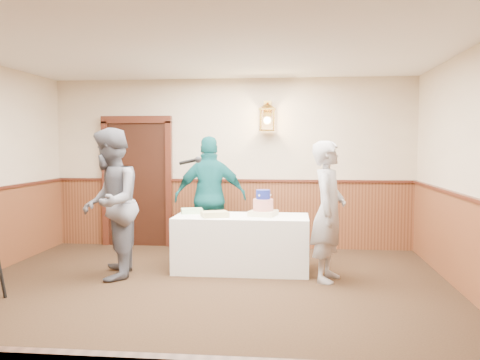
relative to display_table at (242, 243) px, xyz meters
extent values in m
plane|color=black|center=(-0.33, -1.90, -0.38)|extent=(7.00, 7.00, 0.00)
cube|color=#C9B297|center=(-0.33, 1.60, 1.02)|extent=(6.00, 0.02, 2.80)
cube|color=white|center=(-0.33, -1.90, 2.42)|extent=(6.00, 7.00, 0.02)
cube|color=#5A2E19|center=(-0.33, 1.58, 0.18)|extent=(5.98, 0.04, 1.10)
cube|color=#471E13|center=(-0.33, 1.56, 0.75)|extent=(5.98, 0.07, 0.04)
cube|color=black|center=(-1.93, 1.55, 0.68)|extent=(1.00, 0.06, 2.10)
cube|color=white|center=(0.00, 0.00, 0.00)|extent=(1.80, 0.80, 0.75)
cube|color=beige|center=(0.29, 0.05, 0.41)|extent=(0.41, 0.41, 0.07)
cylinder|color=red|center=(0.29, 0.05, 0.52)|extent=(0.27, 0.27, 0.16)
cylinder|color=navy|center=(0.29, 0.05, 0.66)|extent=(0.19, 0.19, 0.12)
cube|color=#CFC77B|center=(-0.35, -0.13, 0.41)|extent=(0.42, 0.37, 0.07)
cube|color=#B3E3A0|center=(-0.72, 0.18, 0.41)|extent=(0.34, 0.30, 0.07)
imported|color=slate|center=(-1.63, -0.56, 0.59)|extent=(0.92, 1.07, 1.92)
cylinder|color=black|center=(-0.64, -0.46, 1.12)|extent=(0.23, 0.06, 0.09)
sphere|color=black|center=(-0.51, -0.45, 1.15)|extent=(0.08, 0.08, 0.08)
imported|color=#9F9EA4|center=(1.13, -0.39, 0.51)|extent=(0.57, 0.73, 1.76)
imported|color=#115A5F|center=(-0.55, 0.74, 0.54)|extent=(1.14, 0.63, 1.84)
camera|label=1|loc=(0.69, -6.78, 1.34)|focal=38.00mm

